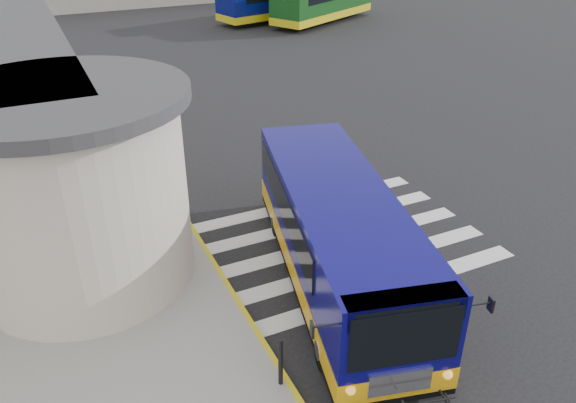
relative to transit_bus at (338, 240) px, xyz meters
name	(u,v)px	position (x,y,z in m)	size (l,w,h in m)	color
ground	(339,225)	(1.45, 2.34, -1.24)	(140.00, 140.00, 0.00)	black
sidewalk	(4,227)	(-7.55, 6.34, -1.16)	(10.00, 34.00, 0.15)	gray
curb_strip	(170,193)	(-2.60, 6.34, -1.16)	(0.12, 34.00, 0.16)	gold
crosswalk	(338,242)	(0.95, 1.54, -1.23)	(8.00, 5.35, 0.01)	silver
transit_bus	(338,240)	(0.00, 0.00, 0.00)	(4.81, 9.44, 2.59)	#0A085E
pedestrian_a	(118,283)	(-5.14, 0.97, -0.32)	(0.56, 0.37, 1.54)	black
pedestrian_b	(99,249)	(-5.33, 2.31, -0.15)	(0.91, 0.71, 1.87)	black
bollard	(280,362)	(-2.75, -2.62, -0.52)	(0.09, 0.09, 1.13)	black
far_bus_b	(323,0)	(15.24, 28.66, 0.38)	(9.80, 6.76, 2.48)	#114215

